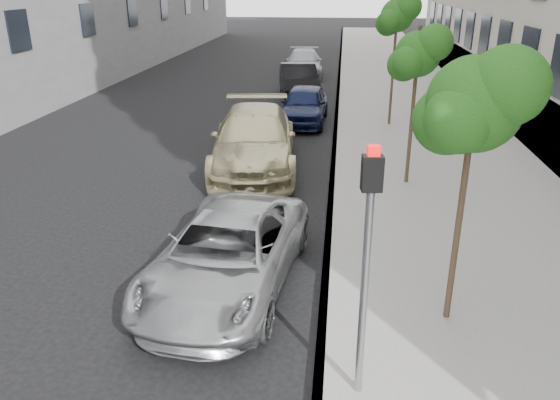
% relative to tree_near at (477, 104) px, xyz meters
% --- Properties ---
extents(ground, '(160.00, 160.00, 0.00)m').
position_rel_tree_near_xyz_m(ground, '(-3.23, -1.50, -3.67)').
color(ground, black).
rests_on(ground, ground).
extents(sidewalk, '(6.40, 72.00, 0.14)m').
position_rel_tree_near_xyz_m(sidewalk, '(1.07, 22.50, -3.60)').
color(sidewalk, gray).
rests_on(sidewalk, ground).
extents(curb, '(0.15, 72.00, 0.14)m').
position_rel_tree_near_xyz_m(curb, '(-2.05, 22.50, -3.60)').
color(curb, '#9E9B93').
rests_on(curb, ground).
extents(tree_near, '(1.72, 1.52, 4.38)m').
position_rel_tree_near_xyz_m(tree_near, '(0.00, 0.00, 0.00)').
color(tree_near, '#38281C').
rests_on(tree_near, sidewalk).
extents(tree_mid, '(1.54, 1.34, 4.17)m').
position_rel_tree_near_xyz_m(tree_mid, '(-0.00, 6.50, -0.12)').
color(tree_mid, '#38281C').
rests_on(tree_mid, sidewalk).
extents(tree_far, '(1.56, 1.36, 4.73)m').
position_rel_tree_near_xyz_m(tree_far, '(-0.00, 13.00, 0.42)').
color(tree_far, '#38281C').
rests_on(tree_far, sidewalk).
extents(signal_pole, '(0.26, 0.21, 3.43)m').
position_rel_tree_near_xyz_m(signal_pole, '(-1.51, -1.92, -1.40)').
color(signal_pole, '#939699').
rests_on(signal_pole, sidewalk).
extents(minivan, '(2.81, 5.19, 1.38)m').
position_rel_tree_near_xyz_m(minivan, '(-3.84, 0.74, -2.98)').
color(minivan, '#9C9EA1').
rests_on(minivan, ground).
extents(suv, '(3.09, 6.21, 1.73)m').
position_rel_tree_near_xyz_m(suv, '(-4.43, 7.68, -2.80)').
color(suv, beige).
rests_on(suv, ground).
extents(sedan_blue, '(1.84, 4.29, 1.45)m').
position_rel_tree_near_xyz_m(sedan_blue, '(-3.33, 13.38, -2.95)').
color(sedan_blue, '#0F1534').
rests_on(sedan_blue, ground).
extents(sedan_black, '(2.40, 4.90, 1.54)m').
position_rel_tree_near_xyz_m(sedan_black, '(-3.95, 18.45, -2.90)').
color(sedan_black, black).
rests_on(sedan_black, ground).
extents(sedan_rear, '(2.37, 5.26, 1.49)m').
position_rel_tree_near_xyz_m(sedan_rear, '(-4.15, 24.61, -2.92)').
color(sedan_rear, '#94969B').
rests_on(sedan_rear, ground).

